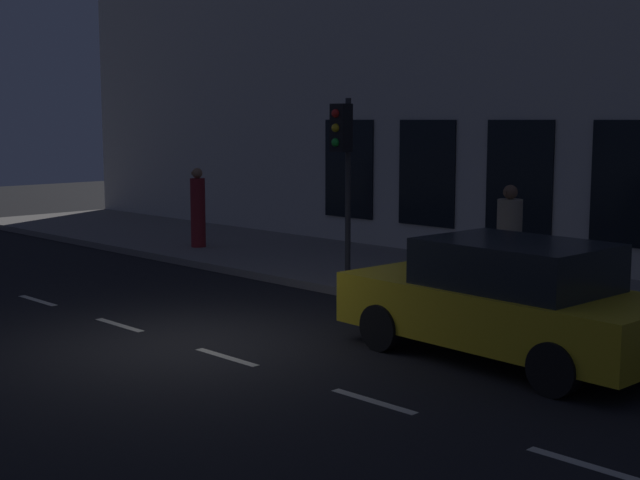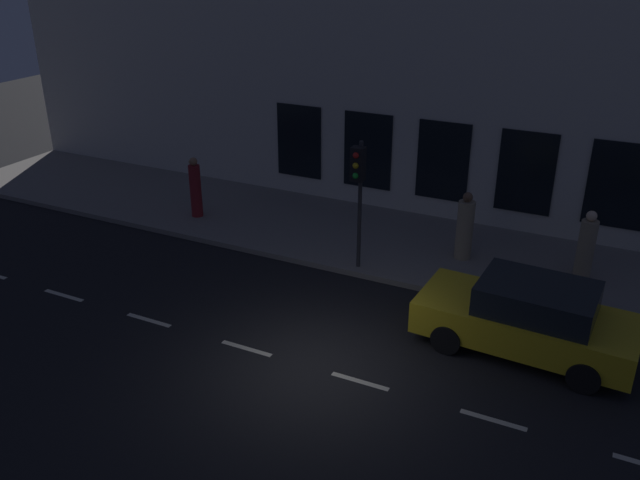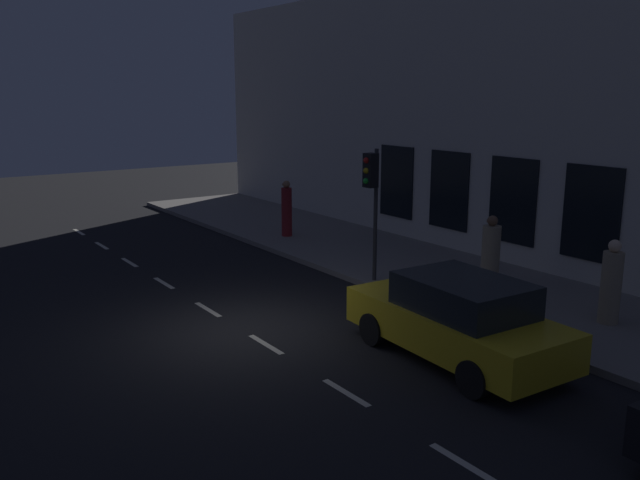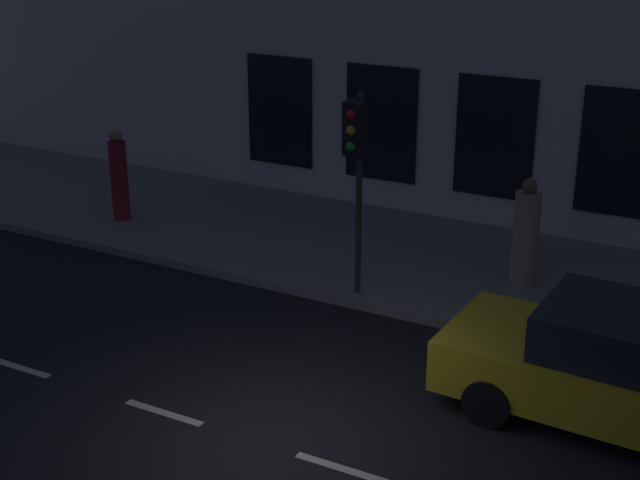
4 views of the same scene
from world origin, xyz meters
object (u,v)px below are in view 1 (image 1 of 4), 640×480
(parked_car_1, at_px, (507,300))
(traffic_light, at_px, (343,148))
(pedestrian_2, at_px, (509,242))
(pedestrian_1, at_px, (198,210))

(parked_car_1, bearing_deg, traffic_light, 72.79)
(parked_car_1, xyz_separation_m, pedestrian_2, (3.51, 2.27, 0.20))
(parked_car_1, relative_size, pedestrian_1, 2.42)
(pedestrian_1, distance_m, pedestrian_2, 8.09)
(pedestrian_1, bearing_deg, parked_car_1, -173.41)
(traffic_light, xyz_separation_m, pedestrian_1, (1.15, 5.78, -1.61))
(pedestrian_1, relative_size, pedestrian_2, 1.01)
(pedestrian_2, bearing_deg, pedestrian_1, 17.14)
(parked_car_1, distance_m, pedestrian_2, 4.18)
(traffic_light, height_order, pedestrian_2, traffic_light)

